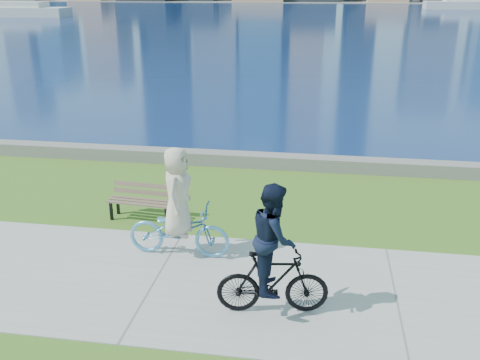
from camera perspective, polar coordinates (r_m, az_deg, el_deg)
name	(u,v)px	position (r m, az deg, el deg)	size (l,w,h in m)	color
ground	(155,281)	(9.40, -9.01, -10.55)	(320.00, 320.00, 0.00)	#386219
concrete_path	(155,280)	(9.39, -9.01, -10.50)	(80.00, 3.50, 0.02)	#9C9B97
seawall	(223,159)	(14.82, -1.83, 2.31)	(90.00, 0.50, 0.35)	slate
bay_water	(309,16)	(79.80, 7.42, 16.97)	(320.00, 131.00, 0.01)	#0C2251
far_shore	(318,1)	(137.72, 8.34, 18.41)	(320.00, 30.00, 0.12)	gray
ferry_near	(17,10)	(83.86, -22.66, 16.36)	(14.37, 4.10, 1.95)	silver
ferry_far	(470,4)	(105.20, 23.32, 16.85)	(15.12, 4.32, 2.05)	silver
park_bench	(142,199)	(11.56, -10.38, -1.96)	(1.46, 0.60, 0.74)	black
cyclist_woman	(178,216)	(9.78, -6.60, -3.87)	(0.68, 1.90, 2.08)	#56A1D1
cyclist_man	(273,260)	(8.05, 3.57, -8.56)	(0.73, 1.75, 2.10)	black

